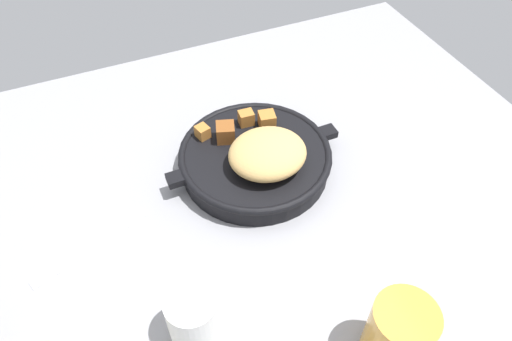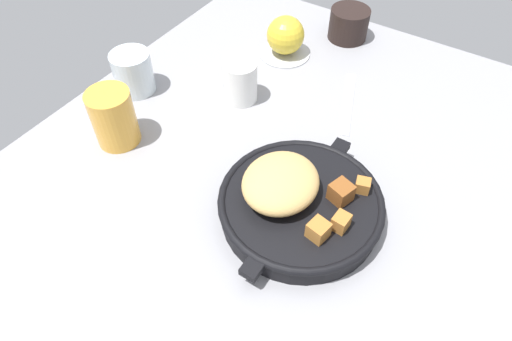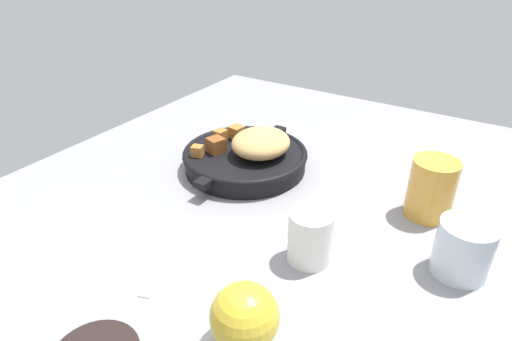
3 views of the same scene
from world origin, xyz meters
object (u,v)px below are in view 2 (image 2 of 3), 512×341
(cast_iron_skillet, at_px, (298,201))
(butter_knife, at_px, (348,103))
(water_glass_short, at_px, (133,72))
(coffee_mug_dark, at_px, (349,24))
(red_apple, at_px, (286,35))
(juice_glass_amber, at_px, (114,118))
(white_creamer_pitcher, at_px, (240,82))

(cast_iron_skillet, xyz_separation_m, butter_knife, (0.27, 0.04, -0.03))
(water_glass_short, bearing_deg, coffee_mug_dark, -34.48)
(red_apple, height_order, butter_knife, red_apple)
(coffee_mug_dark, bearing_deg, juice_glass_amber, 158.88)
(juice_glass_amber, xyz_separation_m, water_glass_short, (0.12, 0.07, -0.01))
(white_creamer_pitcher, bearing_deg, red_apple, 1.40)
(butter_knife, height_order, coffee_mug_dark, coffee_mug_dark)
(coffee_mug_dark, distance_m, juice_glass_amber, 0.53)
(white_creamer_pitcher, relative_size, juice_glass_amber, 0.79)
(cast_iron_skillet, distance_m, juice_glass_amber, 0.33)
(cast_iron_skillet, height_order, butter_knife, cast_iron_skillet)
(cast_iron_skillet, height_order, coffee_mug_dark, cast_iron_skillet)
(red_apple, height_order, coffee_mug_dark, red_apple)
(coffee_mug_dark, bearing_deg, cast_iron_skillet, -163.46)
(red_apple, bearing_deg, water_glass_short, 144.80)
(coffee_mug_dark, height_order, white_creamer_pitcher, white_creamer_pitcher)
(white_creamer_pitcher, xyz_separation_m, juice_glass_amber, (-0.20, 0.11, 0.01))
(butter_knife, distance_m, white_creamer_pitcher, 0.20)
(red_apple, xyz_separation_m, water_glass_short, (-0.25, 0.18, -0.01))
(water_glass_short, bearing_deg, butter_knife, -63.18)
(coffee_mug_dark, bearing_deg, butter_knife, -153.99)
(butter_knife, bearing_deg, cast_iron_skillet, 168.48)
(juice_glass_amber, bearing_deg, cast_iron_skillet, -85.33)
(butter_knife, relative_size, coffee_mug_dark, 2.13)
(butter_knife, xyz_separation_m, coffee_mug_dark, (0.20, 0.10, 0.03))
(butter_knife, distance_m, water_glass_short, 0.40)
(butter_knife, xyz_separation_m, white_creamer_pitcher, (-0.10, 0.17, 0.04))
(cast_iron_skillet, relative_size, coffee_mug_dark, 3.42)
(coffee_mug_dark, height_order, water_glass_short, water_glass_short)
(white_creamer_pitcher, height_order, water_glass_short, same)
(red_apple, bearing_deg, butter_knife, -111.97)
(red_apple, relative_size, white_creamer_pitcher, 0.98)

